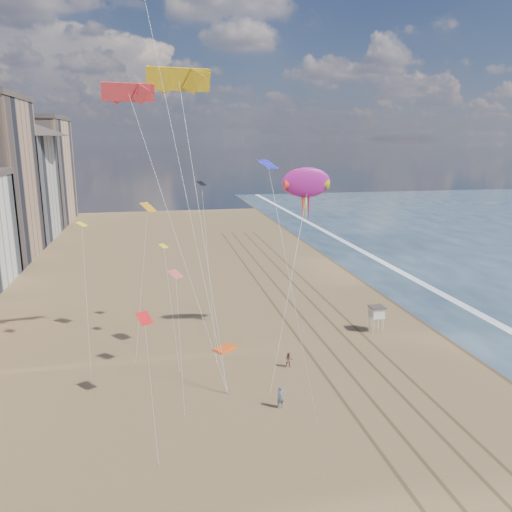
{
  "coord_description": "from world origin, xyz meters",
  "views": [
    {
      "loc": [
        -15.78,
        -23.32,
        21.32
      ],
      "look_at": [
        -5.9,
        26.0,
        9.5
      ],
      "focal_mm": 35.0,
      "sensor_mm": 36.0,
      "label": 1
    }
  ],
  "objects_px": {
    "grounded_kite": "(225,349)",
    "kite_flyer_b": "(289,360)",
    "lifeguard_stand": "(377,312)",
    "kite_flyer_a": "(281,397)",
    "show_kite": "(306,183)"
  },
  "relations": [
    {
      "from": "grounded_kite",
      "to": "kite_flyer_a",
      "type": "bearing_deg",
      "value": -113.7
    },
    {
      "from": "grounded_kite",
      "to": "kite_flyer_a",
      "type": "xyz_separation_m",
      "value": [
        2.85,
        -12.26,
        0.81
      ]
    },
    {
      "from": "show_kite",
      "to": "kite_flyer_a",
      "type": "xyz_separation_m",
      "value": [
        -6.23,
        -14.6,
        -15.96
      ]
    },
    {
      "from": "lifeguard_stand",
      "to": "show_kite",
      "type": "bearing_deg",
      "value": 175.44
    },
    {
      "from": "lifeguard_stand",
      "to": "show_kite",
      "type": "distance_m",
      "value": 16.85
    },
    {
      "from": "grounded_kite",
      "to": "kite_flyer_b",
      "type": "relative_size",
      "value": 1.47
    },
    {
      "from": "lifeguard_stand",
      "to": "kite_flyer_a",
      "type": "relative_size",
      "value": 1.59
    },
    {
      "from": "kite_flyer_a",
      "to": "lifeguard_stand",
      "type": "bearing_deg",
      "value": 31.2
    },
    {
      "from": "lifeguard_stand",
      "to": "kite_flyer_b",
      "type": "bearing_deg",
      "value": -150.11
    },
    {
      "from": "show_kite",
      "to": "kite_flyer_b",
      "type": "bearing_deg",
      "value": -115.67
    },
    {
      "from": "grounded_kite",
      "to": "kite_flyer_b",
      "type": "bearing_deg",
      "value": -80.89
    },
    {
      "from": "show_kite",
      "to": "kite_flyer_b",
      "type": "distance_m",
      "value": 18.2
    },
    {
      "from": "grounded_kite",
      "to": "show_kite",
      "type": "distance_m",
      "value": 19.2
    },
    {
      "from": "kite_flyer_b",
      "to": "kite_flyer_a",
      "type": "bearing_deg",
      "value": -98.61
    },
    {
      "from": "lifeguard_stand",
      "to": "kite_flyer_b",
      "type": "xyz_separation_m",
      "value": [
        -12.05,
        -6.93,
        -1.54
      ]
    }
  ]
}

